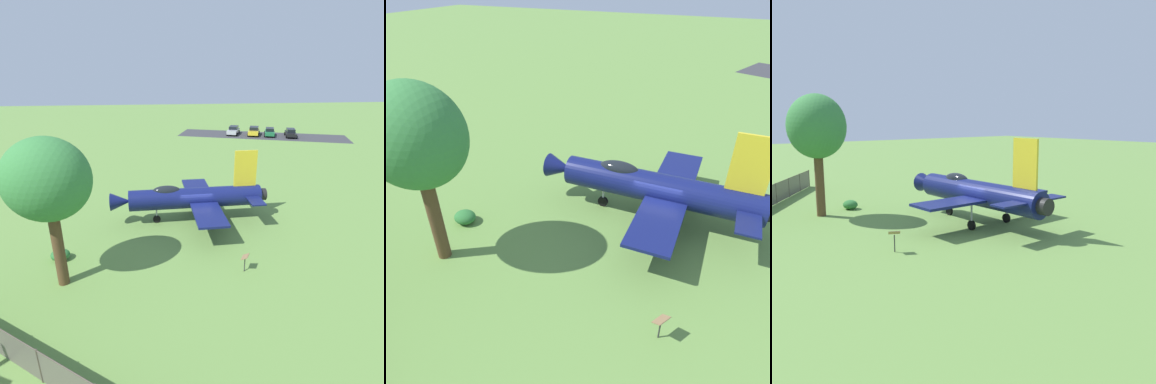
# 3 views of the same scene
# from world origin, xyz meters

# --- Properties ---
(ground_plane) EXTENTS (200.00, 200.00, 0.00)m
(ground_plane) POSITION_xyz_m (0.00, 0.00, 0.00)
(ground_plane) COLOR #668E42
(display_jet) EXTENTS (12.41, 9.99, 5.67)m
(display_jet) POSITION_xyz_m (0.34, 0.01, 2.02)
(display_jet) COLOR #111951
(display_jet) RESTS_ON ground_plane
(shade_tree) EXTENTS (4.48, 3.87, 8.44)m
(shade_tree) POSITION_xyz_m (8.54, 7.26, 6.15)
(shade_tree) COLOR brown
(shade_tree) RESTS_ON ground_plane
(shrub_near_fence) EXTENTS (1.19, 1.07, 0.69)m
(shrub_near_fence) POSITION_xyz_m (9.37, 4.73, 0.35)
(shrub_near_fence) COLOR #2D7033
(shrub_near_fence) RESTS_ON ground_plane
(info_plaque) EXTENTS (0.63, 0.72, 1.14)m
(info_plaque) POSITION_xyz_m (-2.02, 7.39, 0.85)
(info_plaque) COLOR #333333
(info_plaque) RESTS_ON ground_plane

